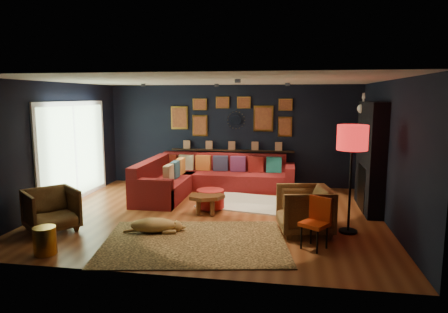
% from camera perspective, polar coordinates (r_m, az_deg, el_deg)
% --- Properties ---
extents(floor, '(6.50, 6.50, 0.00)m').
position_cam_1_polar(floor, '(7.95, -1.71, -8.29)').
color(floor, brown).
rests_on(floor, ground).
extents(room_walls, '(6.50, 6.50, 6.50)m').
position_cam_1_polar(room_walls, '(7.64, -1.76, 3.22)').
color(room_walls, black).
rests_on(room_walls, ground).
extents(sectional, '(3.41, 2.69, 0.86)m').
position_cam_1_polar(sectional, '(9.71, -3.22, -3.22)').
color(sectional, maroon).
rests_on(sectional, ground).
extents(ledge, '(3.20, 0.12, 0.04)m').
position_cam_1_polar(ledge, '(10.34, 1.13, 0.88)').
color(ledge, black).
rests_on(ledge, room_walls).
extents(gallery_wall, '(3.15, 0.04, 1.02)m').
position_cam_1_polar(gallery_wall, '(10.30, 1.10, 5.81)').
color(gallery_wall, '#C6882E').
rests_on(gallery_wall, room_walls).
extents(sunburst_mirror, '(0.47, 0.16, 0.47)m').
position_cam_1_polar(sunburst_mirror, '(10.29, 1.73, 5.20)').
color(sunburst_mirror, silver).
rests_on(sunburst_mirror, room_walls).
extents(fireplace, '(0.31, 1.60, 2.20)m').
position_cam_1_polar(fireplace, '(8.61, 20.12, -0.52)').
color(fireplace, black).
rests_on(fireplace, ground).
extents(deer_head, '(0.50, 0.28, 0.45)m').
position_cam_1_polar(deer_head, '(9.02, 20.17, 6.44)').
color(deer_head, white).
rests_on(deer_head, fireplace).
extents(sliding_door, '(0.06, 2.80, 2.20)m').
position_cam_1_polar(sliding_door, '(9.41, -20.59, 0.66)').
color(sliding_door, white).
rests_on(sliding_door, ground).
extents(ceiling_spots, '(3.30, 2.50, 0.06)m').
position_cam_1_polar(ceiling_spots, '(8.40, -0.72, 10.31)').
color(ceiling_spots, black).
rests_on(ceiling_spots, room_walls).
extents(shag_rug, '(2.24, 1.82, 0.03)m').
position_cam_1_polar(shag_rug, '(8.76, 3.62, -6.60)').
color(shag_rug, silver).
rests_on(shag_rug, ground).
extents(leopard_rug, '(3.21, 2.54, 0.02)m').
position_cam_1_polar(leopard_rug, '(6.51, -4.23, -12.11)').
color(leopard_rug, tan).
rests_on(leopard_rug, ground).
extents(coffee_table, '(0.89, 0.80, 0.37)m').
position_cam_1_polar(coffee_table, '(7.88, -2.50, -6.03)').
color(coffee_table, brown).
rests_on(coffee_table, shag_rug).
extents(pouf, '(0.57, 0.57, 0.37)m').
position_cam_1_polar(pouf, '(8.30, -1.96, -6.04)').
color(pouf, maroon).
rests_on(pouf, shag_rug).
extents(armchair_left, '(1.08, 1.08, 0.82)m').
position_cam_1_polar(armchair_left, '(7.53, -23.45, -6.75)').
color(armchair_left, '#AA703A').
rests_on(armchair_left, ground).
extents(armchair_right, '(0.94, 0.98, 0.88)m').
position_cam_1_polar(armchair_right, '(6.95, 11.41, -7.17)').
color(armchair_right, '#AA703A').
rests_on(armchair_right, ground).
extents(gold_stool, '(0.33, 0.33, 0.41)m').
position_cam_1_polar(gold_stool, '(6.56, -24.22, -10.90)').
color(gold_stool, '#C6882E').
rests_on(gold_stool, ground).
extents(orange_chair, '(0.51, 0.51, 0.79)m').
position_cam_1_polar(orange_chair, '(6.32, 13.13, -8.63)').
color(orange_chair, black).
rests_on(orange_chair, ground).
extents(floor_lamp, '(0.51, 0.51, 1.84)m').
position_cam_1_polar(floor_lamp, '(6.94, 17.86, 2.01)').
color(floor_lamp, black).
rests_on(floor_lamp, ground).
extents(dog, '(1.14, 0.72, 0.33)m').
position_cam_1_polar(dog, '(6.98, -10.07, -9.26)').
color(dog, tan).
rests_on(dog, leopard_rug).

